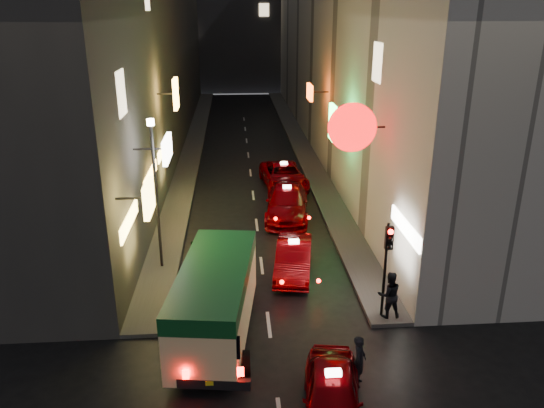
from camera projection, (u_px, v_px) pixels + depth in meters
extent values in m
cube|color=#363331|center=(135.00, 27.00, 38.56)|extent=(6.00, 52.00, 18.00)
cube|color=#FFD359|center=(149.00, 198.00, 17.54)|extent=(0.18, 1.48, 1.09)
cube|color=white|center=(167.00, 149.00, 20.82)|extent=(0.18, 1.95, 0.91)
cube|color=#FFB73F|center=(176.00, 94.00, 27.70)|extent=(0.18, 1.25, 1.59)
cube|color=#FFD359|center=(129.00, 220.00, 19.49)|extent=(0.10, 3.28, 0.55)
cube|color=#FFB73F|center=(150.00, 175.00, 24.68)|extent=(0.10, 3.73, 0.55)
cube|color=#FFD359|center=(161.00, 152.00, 28.67)|extent=(0.10, 2.93, 0.55)
cube|color=#FFE5B2|center=(121.00, 93.00, 18.73)|extent=(0.06, 1.30, 1.60)
cube|color=#B4AEA5|center=(352.00, 26.00, 39.66)|extent=(6.00, 52.00, 18.00)
cylinder|color=#F20A0A|center=(352.00, 127.00, 21.08)|extent=(1.96, 0.18, 1.96)
cube|color=#32FF51|center=(333.00, 122.00, 27.01)|extent=(0.18, 1.30, 1.81)
cube|color=#FC4B0C|center=(310.00, 92.00, 33.37)|extent=(0.18, 1.68, 0.97)
cube|color=white|center=(406.00, 228.00, 18.84)|extent=(0.10, 3.19, 0.55)
cube|color=#FFE5B2|center=(378.00, 63.00, 21.98)|extent=(0.06, 1.30, 1.60)
cube|color=#2E2E32|center=(238.00, 1.00, 68.30)|extent=(30.00, 10.00, 22.00)
cube|color=#494744|center=(193.00, 145.00, 41.94)|extent=(1.50, 52.00, 0.15)
cube|color=#494744|center=(300.00, 143.00, 42.52)|extent=(1.50, 52.00, 0.15)
cube|color=#F9E49C|center=(215.00, 299.00, 17.19)|extent=(2.88, 6.24, 2.21)
cube|color=#0D451D|center=(214.00, 275.00, 16.89)|extent=(2.90, 6.26, 0.55)
cube|color=black|center=(215.00, 288.00, 17.39)|extent=(2.59, 3.86, 0.50)
cube|color=black|center=(214.00, 383.00, 14.76)|extent=(2.07, 0.45, 0.30)
cube|color=#FF0A05|center=(186.00, 374.00, 14.50)|extent=(0.18, 0.06, 0.28)
cube|color=#FF0A05|center=(241.00, 372.00, 14.60)|extent=(0.18, 0.06, 0.28)
cylinder|color=black|center=(192.00, 299.00, 19.31)|extent=(0.22, 0.76, 0.76)
cylinder|color=black|center=(246.00, 363.00, 15.84)|extent=(0.22, 0.76, 0.76)
imported|color=#6E0004|center=(332.00, 393.00, 14.05)|extent=(2.73, 5.09, 1.54)
cube|color=white|center=(334.00, 366.00, 13.75)|extent=(0.44, 0.24, 0.16)
imported|color=#6E0004|center=(294.00, 256.00, 21.75)|extent=(2.77, 5.14, 1.55)
cube|color=white|center=(294.00, 236.00, 21.45)|extent=(0.44, 0.25, 0.16)
sphere|color=#FF0A05|center=(282.00, 282.00, 19.63)|extent=(0.16, 0.16, 0.16)
sphere|color=#FF0A05|center=(319.00, 281.00, 19.72)|extent=(0.16, 0.16, 0.16)
imported|color=#6E0004|center=(287.00, 200.00, 27.63)|extent=(2.98, 5.92, 1.81)
cube|color=white|center=(287.00, 182.00, 27.28)|extent=(0.44, 0.23, 0.16)
sphere|color=#FF0A05|center=(276.00, 219.00, 25.15)|extent=(0.16, 0.16, 0.16)
sphere|color=#FF0A05|center=(309.00, 218.00, 25.26)|extent=(0.16, 0.16, 0.16)
imported|color=#6E0004|center=(284.00, 174.00, 32.16)|extent=(2.70, 5.48, 1.68)
cube|color=white|center=(284.00, 159.00, 31.83)|extent=(0.44, 0.22, 0.16)
sphere|color=#FF0A05|center=(275.00, 186.00, 29.85)|extent=(0.16, 0.16, 0.16)
sphere|color=#FF0A05|center=(301.00, 186.00, 29.95)|extent=(0.16, 0.16, 0.16)
imported|color=black|center=(359.00, 357.00, 15.23)|extent=(0.57, 0.70, 1.83)
imported|color=black|center=(389.00, 292.00, 18.33)|extent=(0.74, 0.48, 1.94)
cylinder|color=black|center=(385.00, 271.00, 18.13)|extent=(0.10, 0.10, 3.50)
cube|color=black|center=(389.00, 238.00, 17.51)|extent=(0.26, 0.18, 0.80)
sphere|color=#FF0A05|center=(391.00, 232.00, 17.31)|extent=(0.18, 0.18, 0.18)
sphere|color=black|center=(390.00, 239.00, 17.41)|extent=(0.17, 0.17, 0.17)
sphere|color=black|center=(390.00, 247.00, 17.50)|extent=(0.17, 0.17, 0.17)
cylinder|color=black|center=(157.00, 199.00, 21.24)|extent=(0.12, 0.12, 6.00)
cylinder|color=#FFE5BF|center=(150.00, 122.00, 20.16)|extent=(0.28, 0.28, 0.25)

